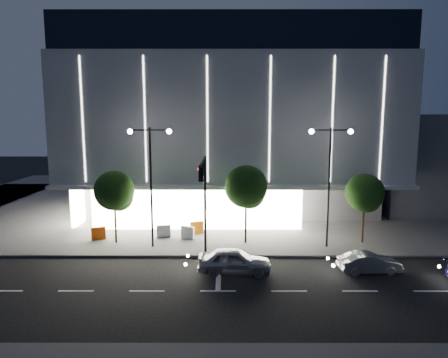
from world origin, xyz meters
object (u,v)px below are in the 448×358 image
Objects in this scene: barrier_b at (164,231)px; street_lamp_west at (151,169)px; street_lamp_east at (330,169)px; car_lead at (235,261)px; tree_mid at (246,189)px; barrier_a at (98,233)px; tree_left at (115,193)px; barrier_d at (188,233)px; tree_right at (365,195)px; barrier_c at (197,227)px; car_second at (369,263)px; traffic_mast at (204,188)px.

street_lamp_west is at bearing -112.35° from barrier_b.
street_lamp_east reaches higher than car_lead.
tree_mid reaches higher than barrier_a.
tree_left is 5.20× the size of barrier_d.
street_lamp_west is at bearing 54.63° from car_lead.
tree_left is at bearing -170.39° from barrier_b.
street_lamp_west is at bearing -176.36° from tree_right.
car_second is at bearing -54.96° from barrier_c.
car_second is (-1.55, -5.75, -3.25)m from tree_right.
tree_mid is 1.12× the size of tree_right.
street_lamp_west is at bearing 66.54° from car_second.
barrier_b is (-5.52, 7.11, -0.13)m from car_lead.
car_lead is 4.17× the size of barrier_c.
street_lamp_east is 9.95m from car_lead.
tree_mid is at bearing -50.81° from barrier_c.
tree_left reaches higher than car_lead.
traffic_mast is at bearing -65.16° from barrier_b.
street_lamp_east is (9.00, 2.66, 0.93)m from traffic_mast.
tree_right reaches higher than barrier_a.
tree_right is 1.20× the size of car_lead.
car_lead is at bearing -89.79° from barrier_c.
tree_mid is at bearing -6.57° from car_lead.
barrier_b is (-15.55, 1.27, -3.23)m from tree_right.
barrier_c is at bearing 169.41° from tree_right.
street_lamp_west is at bearing 146.35° from traffic_mast.
car_lead is at bearing -62.74° from barrier_b.
tree_left is at bearing 152.16° from traffic_mast.
tree_mid is at bearing 11.52° from barrier_d.
barrier_b is at bearing -166.91° from barrier_d.
barrier_b and barrier_c have the same top height.
tree_mid reaches higher than barrier_c.
tree_left is 5.20× the size of barrier_c.
car_second is at bearing -11.15° from traffic_mast.
tree_left is (-6.97, 3.68, -0.99)m from traffic_mast.
street_lamp_east is at bearing -9.69° from tree_mid.
tree_mid is 5.59× the size of barrier_d.
barrier_c is (2.58, 1.15, 0.00)m from barrier_b.
street_lamp_west reaches higher than tree_left.
street_lamp_east is at bearing -25.70° from barrier_a.
traffic_mast reaches higher than tree_right.
barrier_b is (-6.55, 1.27, -3.68)m from tree_mid.
traffic_mast reaches higher than barrier_c.
traffic_mast is at bearing -162.98° from tree_right.
barrier_d is (-13.59, 0.93, -3.23)m from tree_right.
tree_mid is 5.59× the size of barrier_c.
barrier_c is (6.03, 2.42, -3.38)m from tree_left.
street_lamp_west reaches higher than car_lead.
street_lamp_west is 1.46× the size of tree_mid.
barrier_a is (-8.58, 4.36, -4.38)m from traffic_mast.
traffic_mast is 1.83× the size of car_second.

